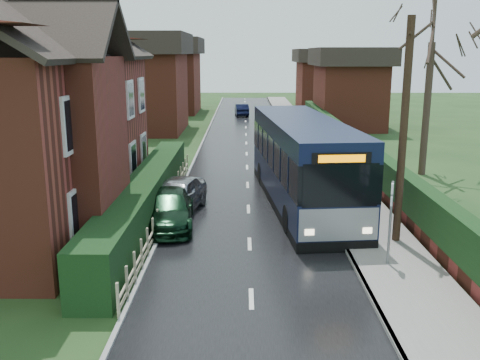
{
  "coord_description": "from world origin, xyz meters",
  "views": [
    {
      "loc": [
        -0.21,
        -14.51,
        6.12
      ],
      "look_at": [
        -0.32,
        3.56,
        1.8
      ],
      "focal_mm": 40.0,
      "sensor_mm": 36.0,
      "label": 1
    }
  ],
  "objects_px": {
    "bus": "(302,163)",
    "car_green": "(169,209)",
    "telegraph_pole": "(403,134)",
    "bus_stop_sign": "(391,211)",
    "car_silver": "(177,195)",
    "brick_house": "(7,102)"
  },
  "relations": [
    {
      "from": "bus",
      "to": "car_green",
      "type": "xyz_separation_m",
      "value": [
        -5.1,
        -2.94,
        -1.1
      ]
    },
    {
      "from": "telegraph_pole",
      "to": "bus_stop_sign",
      "type": "bearing_deg",
      "value": -90.22
    },
    {
      "from": "car_silver",
      "to": "bus_stop_sign",
      "type": "distance_m",
      "value": 8.83
    },
    {
      "from": "car_silver",
      "to": "telegraph_pole",
      "type": "xyz_separation_m",
      "value": [
        7.6,
        -3.53,
        2.96
      ]
    },
    {
      "from": "brick_house",
      "to": "telegraph_pole",
      "type": "relative_size",
      "value": 2.03
    },
    {
      "from": "telegraph_pole",
      "to": "car_green",
      "type": "bearing_deg",
      "value": -172.03
    },
    {
      "from": "car_silver",
      "to": "bus_stop_sign",
      "type": "bearing_deg",
      "value": -27.69
    },
    {
      "from": "bus",
      "to": "car_silver",
      "type": "bearing_deg",
      "value": -171.16
    },
    {
      "from": "car_green",
      "to": "telegraph_pole",
      "type": "height_order",
      "value": "telegraph_pole"
    },
    {
      "from": "brick_house",
      "to": "car_green",
      "type": "distance_m",
      "value": 6.98
    },
    {
      "from": "brick_house",
      "to": "bus",
      "type": "distance_m",
      "value": 11.45
    },
    {
      "from": "brick_house",
      "to": "telegraph_pole",
      "type": "bearing_deg",
      "value": -11.18
    },
    {
      "from": "car_green",
      "to": "telegraph_pole",
      "type": "distance_m",
      "value": 8.48
    },
    {
      "from": "car_green",
      "to": "bus_stop_sign",
      "type": "distance_m",
      "value": 7.98
    },
    {
      "from": "car_silver",
      "to": "car_green",
      "type": "xyz_separation_m",
      "value": [
        -0.1,
        -1.67,
        -0.06
      ]
    },
    {
      "from": "bus",
      "to": "car_silver",
      "type": "relative_size",
      "value": 2.89
    },
    {
      "from": "bus",
      "to": "telegraph_pole",
      "type": "height_order",
      "value": "telegraph_pole"
    },
    {
      "from": "car_green",
      "to": "bus_stop_sign",
      "type": "height_order",
      "value": "bus_stop_sign"
    },
    {
      "from": "bus_stop_sign",
      "to": "brick_house",
      "type": "bearing_deg",
      "value": 178.08
    },
    {
      "from": "bus",
      "to": "car_green",
      "type": "distance_m",
      "value": 5.99
    },
    {
      "from": "brick_house",
      "to": "bus",
      "type": "bearing_deg",
      "value": 10.98
    },
    {
      "from": "brick_house",
      "to": "car_silver",
      "type": "bearing_deg",
      "value": 8.15
    }
  ]
}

